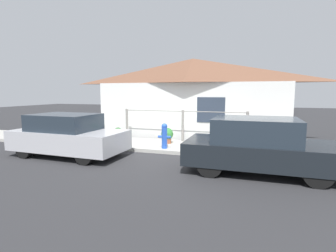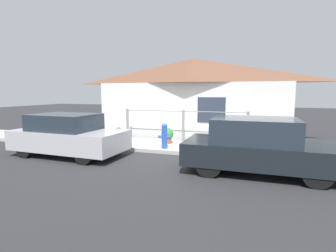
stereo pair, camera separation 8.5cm
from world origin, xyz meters
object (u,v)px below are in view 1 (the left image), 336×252
Objects in this scene: car_left at (68,135)px; fire_hydrant at (164,135)px; potted_plant_by_fence at (118,133)px; car_right at (259,146)px; potted_plant_near_hydrant at (167,135)px.

car_left is 4.26× the size of fire_hydrant.
fire_hydrant reaches higher than potted_plant_by_fence.
car_right is at bearing 2.18° from car_left.
fire_hydrant is 1.47× the size of potted_plant_near_hydrant.
fire_hydrant is at bearing -21.57° from potted_plant_by_fence.
potted_plant_by_fence is (-2.06, 0.01, -0.04)m from potted_plant_near_hydrant.
car_left is 7.16× the size of potted_plant_by_fence.
potted_plant_by_fence is (-2.25, 0.89, -0.17)m from fire_hydrant.
fire_hydrant is (2.76, 1.45, -0.09)m from car_left.
car_left reaches higher than potted_plant_by_fence.
car_left is 6.27× the size of potted_plant_near_hydrant.
car_left is at bearing -137.86° from potted_plant_near_hydrant.
potted_plant_near_hydrant is at bearing 101.96° from fire_hydrant.
car_left is 5.76m from car_right.
potted_plant_by_fence is at bearing 156.53° from car_right.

